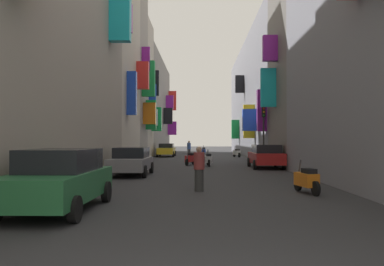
# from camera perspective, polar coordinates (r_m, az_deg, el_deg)

# --- Properties ---
(ground_plane) EXTENTS (140.00, 140.00, 0.00)m
(ground_plane) POSITION_cam_1_polar(r_m,az_deg,el_deg) (32.73, 1.35, -4.15)
(ground_plane) COLOR #2D2D30
(building_left_mid_a) EXTENTS (6.92, 7.45, 18.30)m
(building_left_mid_a) POSITION_cam_1_polar(r_m,az_deg,el_deg) (29.95, -14.53, 13.22)
(building_left_mid_a) COLOR #BCB29E
(building_left_mid_a) RESTS_ON ground
(building_left_mid_b) EXTENTS (7.09, 4.71, 21.93)m
(building_left_mid_b) POSITION_cam_1_polar(r_m,az_deg,el_deg) (36.09, -11.81, 13.67)
(building_left_mid_b) COLOR gray
(building_left_mid_b) RESTS_ON ground
(building_left_mid_c) EXTENTS (7.01, 4.67, 13.55)m
(building_left_mid_c) POSITION_cam_1_polar(r_m,az_deg,el_deg) (39.81, -10.30, 6.19)
(building_left_mid_c) COLOR #B2A899
(building_left_mid_c) RESTS_ON ground
(building_left_far) EXTENTS (7.32, 21.63, 12.35)m
(building_left_far) POSITION_cam_1_polar(r_m,az_deg,el_deg) (52.65, -7.48, 3.79)
(building_left_far) COLOR slate
(building_left_far) RESTS_ON ground
(building_right_mid_a) EXTENTS (7.01, 6.24, 12.29)m
(building_right_mid_a) POSITION_cam_1_polar(r_m,az_deg,el_deg) (27.69, 18.34, 8.08)
(building_right_mid_a) COLOR slate
(building_right_mid_a) RESTS_ON ground
(building_right_mid_b) EXTENTS (7.37, 33.43, 13.04)m
(building_right_mid_b) POSITION_cam_1_polar(r_m,az_deg,el_deg) (46.89, 11.13, 4.80)
(building_right_mid_b) COLOR gray
(building_right_mid_b) RESTS_ON ground
(parked_car_grey) EXTENTS (1.94, 3.98, 1.41)m
(parked_car_grey) POSITION_cam_1_polar(r_m,az_deg,el_deg) (20.04, -8.89, -4.02)
(parked_car_grey) COLOR slate
(parked_car_grey) RESTS_ON ground
(parked_car_green) EXTENTS (1.95, 4.31, 1.57)m
(parked_car_green) POSITION_cam_1_polar(r_m,az_deg,el_deg) (10.58, -18.84, -6.35)
(parked_car_green) COLOR #236638
(parked_car_green) RESTS_ON ground
(parked_car_yellow) EXTENTS (1.83, 4.41, 1.39)m
(parked_car_yellow) POSITION_cam_1_polar(r_m,az_deg,el_deg) (41.73, -3.76, -2.44)
(parked_car_yellow) COLOR gold
(parked_car_yellow) RESTS_ON ground
(parked_car_red) EXTENTS (1.95, 4.19, 1.49)m
(parked_car_red) POSITION_cam_1_polar(r_m,az_deg,el_deg) (25.20, 10.74, -3.30)
(parked_car_red) COLOR #B21E1E
(parked_car_red) RESTS_ON ground
(scooter_silver) EXTENTS (0.49, 1.88, 1.13)m
(scooter_silver) POSITION_cam_1_polar(r_m,az_deg,el_deg) (26.73, 2.41, -3.87)
(scooter_silver) COLOR #ADADB2
(scooter_silver) RESTS_ON ground
(scooter_red) EXTENTS (0.76, 1.76, 1.13)m
(scooter_red) POSITION_cam_1_polar(r_m,az_deg,el_deg) (27.63, -0.26, -3.77)
(scooter_red) COLOR red
(scooter_red) RESTS_ON ground
(scooter_white) EXTENTS (0.74, 1.77, 1.13)m
(scooter_white) POSITION_cam_1_polar(r_m,az_deg,el_deg) (40.61, 6.57, -2.87)
(scooter_white) COLOR silver
(scooter_white) RESTS_ON ground
(scooter_orange) EXTENTS (0.63, 1.78, 1.13)m
(scooter_orange) POSITION_cam_1_polar(r_m,az_deg,el_deg) (13.78, 16.41, -6.57)
(scooter_orange) COLOR orange
(scooter_orange) RESTS_ON ground
(scooter_blue) EXTENTS (0.51, 1.85, 1.13)m
(scooter_blue) POSITION_cam_1_polar(r_m,az_deg,el_deg) (47.37, 1.73, -2.60)
(scooter_blue) COLOR #2D4CAD
(scooter_blue) RESTS_ON ground
(pedestrian_crossing) EXTENTS (0.41, 0.41, 1.70)m
(pedestrian_crossing) POSITION_cam_1_polar(r_m,az_deg,el_deg) (40.14, -0.45, -2.35)
(pedestrian_crossing) COLOR #373737
(pedestrian_crossing) RESTS_ON ground
(pedestrian_near_left) EXTENTS (0.49, 0.49, 1.58)m
(pedestrian_near_left) POSITION_cam_1_polar(r_m,az_deg,el_deg) (13.76, 1.05, -5.28)
(pedestrian_near_left) COLOR #323232
(pedestrian_near_left) RESTS_ON ground
(traffic_light_near_corner) EXTENTS (0.26, 0.34, 4.23)m
(traffic_light_near_corner) POSITION_cam_1_polar(r_m,az_deg,el_deg) (29.41, 10.43, 1.13)
(traffic_light_near_corner) COLOR #2D2D2D
(traffic_light_near_corner) RESTS_ON ground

